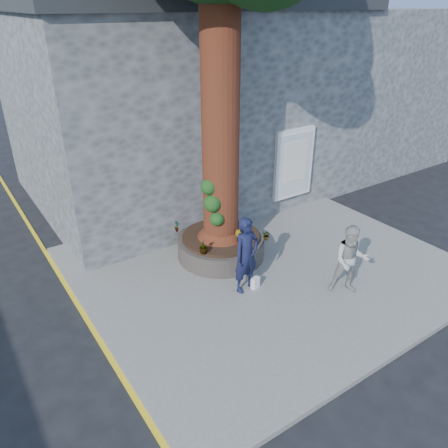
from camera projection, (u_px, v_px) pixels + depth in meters
ground at (241, 307)px, 9.93m from camera, size 120.00×120.00×0.00m
pavement at (265, 266)px, 11.39m from camera, size 9.00×8.00×0.12m
yellow_line at (95, 333)px, 9.14m from camera, size 0.10×30.00×0.01m
stone_shop at (178, 101)px, 15.06m from camera, size 10.30×8.30×6.30m
neighbour_shop at (338, 84)px, 19.14m from camera, size 6.00×8.00×6.00m
planter at (221, 246)px, 11.62m from camera, size 2.30×2.30×0.60m
man at (246, 255)px, 9.95m from camera, size 0.72×0.51×1.85m
woman at (350, 260)px, 9.92m from camera, size 1.04×1.01×1.69m
shopping_bag at (255, 283)px, 10.34m from camera, size 0.22×0.16×0.28m
plant_a at (177, 226)px, 11.61m from camera, size 0.21×0.21×0.33m
plant_b at (239, 237)px, 11.01m from camera, size 0.28×0.28×0.37m
plant_c at (204, 246)px, 10.59m from camera, size 0.28×0.28×0.37m
plant_d at (267, 235)px, 11.22m from camera, size 0.31×0.32×0.27m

